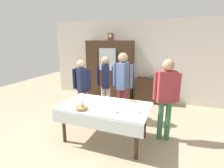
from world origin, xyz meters
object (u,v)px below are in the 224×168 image
(tea_cup_back_edge, at_px, (116,112))
(pastry_plate, at_px, (133,102))
(person_beside_shelf, at_px, (82,84))
(spoon_mid_left, at_px, (83,96))
(wall_cabinet, at_px, (110,70))
(mantel_clock, at_px, (111,37))
(bread_basket, at_px, (82,108))
(bookshelf_low, at_px, (151,91))
(book_stack, at_px, (152,78))
(dining_table, at_px, (104,110))
(person_behind_table_right, at_px, (123,80))
(person_near_right_end, at_px, (166,92))
(person_by_cabinet, at_px, (106,81))
(spoon_back_edge, at_px, (78,99))
(tea_cup_center, at_px, (97,97))
(spoon_near_left, at_px, (108,111))
(tea_cup_far_left, at_px, (138,111))

(tea_cup_back_edge, xyz_separation_m, pastry_plate, (0.16, 0.63, -0.02))
(person_beside_shelf, bearing_deg, spoon_mid_left, -56.84)
(wall_cabinet, xyz_separation_m, tea_cup_back_edge, (1.23, -2.84, -0.21))
(mantel_clock, distance_m, bread_basket, 3.26)
(bookshelf_low, bearing_deg, mantel_clock, -177.94)
(tea_cup_back_edge, bearing_deg, spoon_mid_left, 149.35)
(book_stack, xyz_separation_m, tea_cup_back_edge, (-0.23, -2.89, -0.06))
(wall_cabinet, relative_size, bread_basket, 8.45)
(dining_table, relative_size, person_behind_table_right, 1.02)
(person_near_right_end, bearing_deg, pastry_plate, -170.73)
(wall_cabinet, bearing_deg, spoon_mid_left, -84.73)
(person_by_cabinet, bearing_deg, bookshelf_low, 54.49)
(spoon_back_edge, relative_size, person_behind_table_right, 0.07)
(mantel_clock, relative_size, person_near_right_end, 0.14)
(tea_cup_center, xyz_separation_m, person_behind_table_right, (0.39, 0.66, 0.28))
(dining_table, distance_m, person_near_right_end, 1.30)
(tea_cup_back_edge, distance_m, tea_cup_center, 0.89)
(wall_cabinet, xyz_separation_m, book_stack, (1.46, 0.05, -0.16))
(mantel_clock, bearing_deg, wall_cabinet, 178.88)
(spoon_near_left, relative_size, person_near_right_end, 0.07)
(mantel_clock, distance_m, bookshelf_low, 2.25)
(bookshelf_low, bearing_deg, spoon_near_left, -98.10)
(tea_cup_far_left, height_order, person_beside_shelf, person_beside_shelf)
(mantel_clock, distance_m, pastry_plate, 2.93)
(tea_cup_back_edge, height_order, person_by_cabinet, person_by_cabinet)
(tea_cup_far_left, relative_size, bread_basket, 0.54)
(tea_cup_back_edge, xyz_separation_m, person_behind_table_right, (-0.27, 1.26, 0.28))
(person_behind_table_right, height_order, person_beside_shelf, person_behind_table_right)
(book_stack, relative_size, spoon_mid_left, 1.70)
(wall_cabinet, relative_size, person_near_right_end, 1.19)
(tea_cup_center, relative_size, spoon_mid_left, 1.09)
(mantel_clock, distance_m, tea_cup_center, 2.66)
(person_near_right_end, bearing_deg, wall_cabinet, 134.19)
(spoon_back_edge, xyz_separation_m, person_beside_shelf, (-0.26, 0.61, 0.17))
(tea_cup_far_left, bearing_deg, spoon_back_edge, 169.59)
(bookshelf_low, height_order, person_beside_shelf, person_beside_shelf)
(tea_cup_center, bearing_deg, person_near_right_end, 4.90)
(bookshelf_low, relative_size, tea_cup_back_edge, 7.74)
(spoon_mid_left, bearing_deg, tea_cup_far_left, -17.76)
(mantel_clock, xyz_separation_m, spoon_back_edge, (0.15, -2.42, -1.37))
(person_by_cabinet, bearing_deg, tea_cup_center, -80.00)
(book_stack, relative_size, spoon_back_edge, 1.70)
(bread_basket, bearing_deg, book_stack, 73.40)
(wall_cabinet, relative_size, tea_cup_center, 15.60)
(mantel_clock, relative_size, person_beside_shelf, 0.15)
(tea_cup_far_left, relative_size, tea_cup_back_edge, 1.00)
(person_behind_table_right, bearing_deg, person_by_cabinet, 161.94)
(mantel_clock, bearing_deg, spoon_mid_left, -85.58)
(mantel_clock, relative_size, person_by_cabinet, 0.15)
(person_near_right_end, bearing_deg, dining_table, -156.82)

